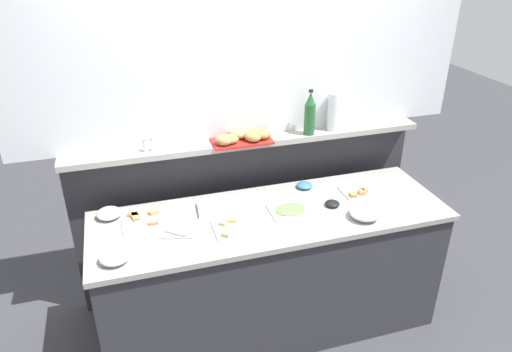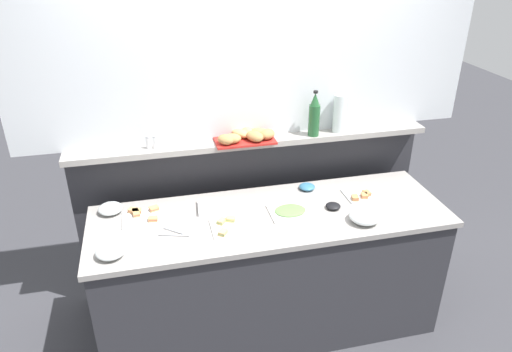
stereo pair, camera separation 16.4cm
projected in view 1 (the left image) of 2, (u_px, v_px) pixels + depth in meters
ground_plane at (247, 272)px, 3.90m from camera, size 12.00×12.00×0.00m
buffet_counter at (271, 272)px, 3.18m from camera, size 2.24×0.72×0.91m
back_ledge_unit at (248, 208)px, 3.55m from camera, size 2.48×0.22×1.23m
upper_wall_panel at (246, 33)px, 2.99m from camera, size 3.08×0.08×1.37m
sandwich_platter_rear at (235, 227)px, 2.83m from camera, size 0.28×0.22×0.04m
sandwich_platter_front at (363, 191)px, 3.22m from camera, size 0.31×0.19×0.04m
sandwich_platter_side at (146, 220)px, 2.90m from camera, size 0.30×0.21×0.04m
cold_cuts_platter at (291, 210)px, 3.00m from camera, size 0.26×0.22×0.02m
glass_bowl_large at (365, 213)px, 2.92m from camera, size 0.19×0.19×0.08m
glass_bowl_medium at (114, 257)px, 2.53m from camera, size 0.16×0.16×0.06m
glass_bowl_small at (109, 214)px, 2.93m from camera, size 0.15×0.15×0.06m
condiment_bowl_dark at (304, 185)px, 3.27m from camera, size 0.11×0.11×0.04m
condiment_bowl_cream at (332, 204)px, 3.06m from camera, size 0.09×0.09×0.03m
serving_tongs at (179, 236)px, 2.75m from camera, size 0.18×0.13×0.01m
napkin_stack at (212, 208)px, 3.01m from camera, size 0.19×0.19×0.03m
wine_bottle_green at (310, 114)px, 3.24m from camera, size 0.08×0.08×0.32m
salt_shaker at (146, 145)px, 3.02m from camera, size 0.03×0.03×0.09m
pepper_shaker at (153, 144)px, 3.03m from camera, size 0.03×0.03×0.09m
bread_basket at (242, 137)px, 3.16m from camera, size 0.43×0.28×0.08m
water_carafe at (334, 112)px, 3.32m from camera, size 0.09×0.09×0.27m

